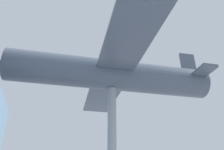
# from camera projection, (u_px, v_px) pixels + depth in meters

# --- Properties ---
(suspended_airplane) EXTENTS (14.35, 14.46, 3.36)m
(suspended_airplane) POSITION_uv_depth(u_px,v_px,m) (108.00, 74.00, 13.92)
(suspended_airplane) COLOR #4C5666
(suspended_airplane) RESTS_ON support_pylon_central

